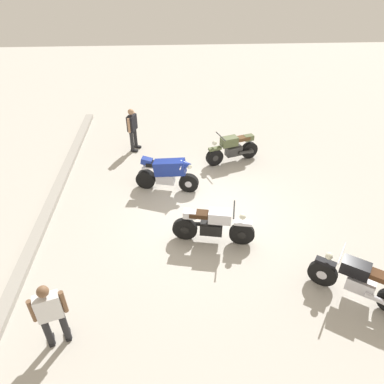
{
  "coord_description": "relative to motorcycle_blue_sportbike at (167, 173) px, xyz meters",
  "views": [
    {
      "loc": [
        -7.93,
        0.95,
        6.38
      ],
      "look_at": [
        0.03,
        0.51,
        0.75
      ],
      "focal_mm": 33.53,
      "sensor_mm": 36.0,
      "label": 1
    }
  ],
  "objects": [
    {
      "name": "motorcycle_blue_sportbike",
      "position": [
        0.0,
        0.0,
        0.0
      ],
      "size": [
        0.77,
        1.94,
        1.14
      ],
      "rotation": [
        0.0,
        0.0,
        4.49
      ],
      "color": "black",
      "rests_on": "ground"
    },
    {
      "name": "motorcycle_silver_cruiser",
      "position": [
        -2.41,
        -1.15,
        -0.07
      ],
      "size": [
        0.79,
        2.08,
        1.09
      ],
      "rotation": [
        0.0,
        0.0,
        4.53
      ],
      "color": "black",
      "rests_on": "ground"
    },
    {
      "name": "curb_edge",
      "position": [
        -1.29,
        3.41,
        -0.52
      ],
      "size": [
        14.0,
        0.3,
        0.15
      ],
      "primitive_type": "cube",
      "color": "#9C978F",
      "rests_on": "ground"
    },
    {
      "name": "motorcycle_black_cruiser",
      "position": [
        -4.37,
        -4.04,
        -0.07
      ],
      "size": [
        1.29,
        1.79,
        1.09
      ],
      "rotation": [
        0.0,
        0.0,
        0.96
      ],
      "color": "black",
      "rests_on": "ground"
    },
    {
      "name": "person_in_black_shirt",
      "position": [
        2.66,
        1.23,
        0.29
      ],
      "size": [
        0.62,
        0.42,
        1.58
      ],
      "rotation": [
        0.0,
        0.0,
        4.38
      ],
      "color": "#262628",
      "rests_on": "ground"
    },
    {
      "name": "motorcycle_olive_vintage",
      "position": [
        1.6,
        -2.26,
        -0.11
      ],
      "size": [
        0.89,
        1.9,
        1.07
      ],
      "rotation": [
        0.0,
        0.0,
        1.9
      ],
      "color": "black",
      "rests_on": "ground"
    },
    {
      "name": "person_in_white_shirt",
      "position": [
        -5.08,
        2.09,
        0.29
      ],
      "size": [
        0.42,
        0.62,
        1.58
      ],
      "rotation": [
        0.0,
        0.0,
        0.32
      ],
      "color": "#262628",
      "rests_on": "ground"
    },
    {
      "name": "ground_plane",
      "position": [
        -1.29,
        -1.19,
        -0.59
      ],
      "size": [
        40.0,
        40.0,
        0.0
      ],
      "primitive_type": "plane",
      "color": "#B7B2A8"
    }
  ]
}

